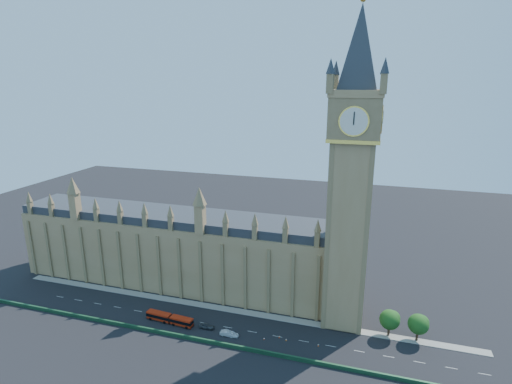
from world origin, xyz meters
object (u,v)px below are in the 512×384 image
(red_bus, at_px, (170,319))
(car_silver, at_px, (228,334))
(car_white, at_px, (232,334))
(car_grey, at_px, (207,326))

(red_bus, height_order, car_silver, red_bus)
(red_bus, bearing_deg, car_white, 2.46)
(red_bus, bearing_deg, car_grey, 6.70)
(car_grey, distance_m, car_silver, 7.80)
(car_grey, relative_size, car_silver, 0.98)
(car_grey, xyz_separation_m, car_silver, (7.62, -1.65, -0.01))
(red_bus, xyz_separation_m, car_white, (21.27, -0.68, -0.80))
(car_grey, bearing_deg, red_bus, 91.96)
(car_silver, height_order, car_white, car_silver)
(car_grey, bearing_deg, car_white, -98.33)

